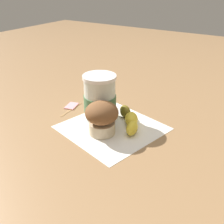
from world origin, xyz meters
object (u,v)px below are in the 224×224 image
object	(u,v)px
sugar_packet	(72,105)
coffee_cup	(100,99)
muffin	(102,117)
banana	(130,119)

from	to	relation	value
sugar_packet	coffee_cup	bearing A→B (deg)	-7.35
coffee_cup	muffin	bearing A→B (deg)	-52.01
coffee_cup	muffin	world-z (taller)	coffee_cup
coffee_cup	banana	world-z (taller)	coffee_cup
banana	sugar_packet	distance (m)	0.22
banana	muffin	bearing A→B (deg)	-118.94
banana	sugar_packet	bearing A→B (deg)	178.53
sugar_packet	banana	bearing A→B (deg)	-1.47
coffee_cup	muffin	xyz separation A→B (m)	(0.05, -0.07, -0.01)
muffin	coffee_cup	bearing A→B (deg)	127.99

